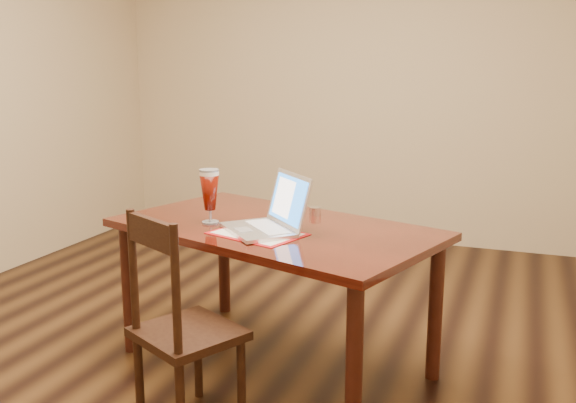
% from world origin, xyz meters
% --- Properties ---
extents(ground, '(5.00, 5.00, 0.00)m').
position_xyz_m(ground, '(0.00, 0.00, 0.00)').
color(ground, black).
rests_on(ground, ground).
extents(dining_table, '(1.71, 1.28, 0.98)m').
position_xyz_m(dining_table, '(0.12, -0.00, 0.64)').
color(dining_table, '#481109').
rests_on(dining_table, ground).
extents(dining_chair, '(0.51, 0.50, 0.91)m').
position_xyz_m(dining_chair, '(-0.02, -0.65, 0.43)').
color(dining_chair, black).
rests_on(dining_chair, ground).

